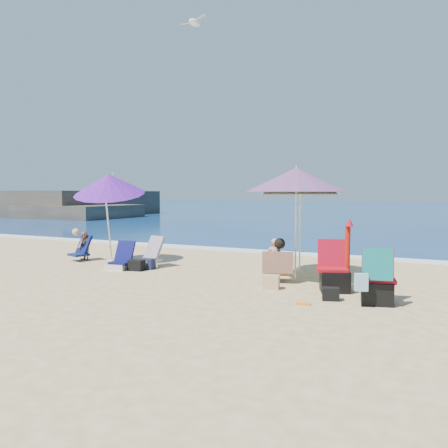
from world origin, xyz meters
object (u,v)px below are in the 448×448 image
at_px(umbrella_blue, 109,184).
at_px(furled_umbrella, 348,250).
at_px(chair_navy, 120,262).
at_px(umbrella_turquoise, 296,180).
at_px(person_center, 276,261).
at_px(chair_rainbow, 146,259).
at_px(camp_chair_left, 334,276).
at_px(camp_chair_right, 377,283).
at_px(seagull, 195,23).
at_px(person_left, 83,246).
at_px(umbrella_striped, 301,183).

height_order(umbrella_blue, furled_umbrella, umbrella_blue).
bearing_deg(chair_navy, umbrella_turquoise, 6.66).
relative_size(furled_umbrella, person_center, 1.49).
height_order(furled_umbrella, chair_rainbow, furled_umbrella).
bearing_deg(furled_umbrella, camp_chair_left, -128.34).
bearing_deg(umbrella_blue, umbrella_turquoise, -2.34).
bearing_deg(umbrella_blue, camp_chair_right, -12.39).
bearing_deg(seagull, camp_chair_right, -26.17).
distance_m(camp_chair_right, seagull, 7.49).
bearing_deg(person_center, person_left, 175.07).
height_order(umbrella_striped, chair_rainbow, umbrella_striped).
xyz_separation_m(umbrella_turquoise, umbrella_blue, (-4.87, 0.20, -0.04)).
relative_size(umbrella_turquoise, chair_navy, 3.57).
bearing_deg(umbrella_striped, person_center, -98.18).
height_order(umbrella_blue, person_center, umbrella_blue).
bearing_deg(person_center, chair_navy, -176.90).
distance_m(furled_umbrella, camp_chair_left, 0.53).
height_order(umbrella_blue, seagull, seagull).
relative_size(camp_chair_left, camp_chair_right, 0.99).
distance_m(umbrella_striped, chair_navy, 4.40).
relative_size(umbrella_blue, chair_rainbow, 2.94).
relative_size(chair_navy, camp_chair_left, 0.70).
height_order(umbrella_striped, person_left, umbrella_striped).
distance_m(umbrella_blue, chair_rainbow, 2.18).
xyz_separation_m(umbrella_turquoise, camp_chair_left, (0.91, -0.59, -1.72)).
relative_size(camp_chair_left, seagull, 1.02).
height_order(chair_rainbow, person_center, person_center).
distance_m(umbrella_blue, camp_chair_right, 6.96).
distance_m(camp_chair_left, camp_chair_right, 1.06).
relative_size(umbrella_blue, person_left, 2.85).
bearing_deg(person_left, umbrella_blue, -0.31).
bearing_deg(chair_navy, camp_chair_left, -1.43).
relative_size(umbrella_turquoise, camp_chair_right, 2.48).
distance_m(umbrella_turquoise, chair_rainbow, 4.04).
bearing_deg(chair_rainbow, umbrella_blue, 171.21).
distance_m(umbrella_striped, person_left, 5.84).
bearing_deg(furled_umbrella, umbrella_turquoise, 161.86).
bearing_deg(umbrella_turquoise, furled_umbrella, -18.14).
xyz_separation_m(camp_chair_right, seagull, (-4.62, 2.27, 5.44)).
bearing_deg(umbrella_blue, chair_rainbow, -8.79).
bearing_deg(camp_chair_right, umbrella_striped, 133.20).
relative_size(umbrella_striped, camp_chair_left, 2.46).
bearing_deg(person_left, furled_umbrella, -4.69).
bearing_deg(furled_umbrella, umbrella_striped, 138.09).
bearing_deg(chair_rainbow, camp_chair_left, -7.46).
distance_m(furled_umbrella, person_center, 1.43).
xyz_separation_m(umbrella_striped, person_center, (-0.15, -1.03, -1.53)).
relative_size(chair_navy, person_center, 0.73).
relative_size(person_left, seagull, 0.94).
relative_size(chair_navy, person_left, 0.76).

